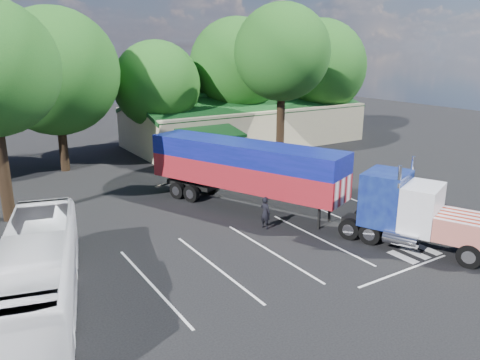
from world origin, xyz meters
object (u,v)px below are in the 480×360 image
semi_truck (283,176)px  bicycle (250,181)px  tour_bus (38,273)px  woman (265,213)px  silver_sedan (254,153)px

semi_truck → bicycle: (1.86, 6.30, -2.11)m
tour_bus → woman: bearing=25.1°
semi_truck → tour_bus: semi_truck is taller
semi_truck → woman: semi_truck is taller
bicycle → tour_bus: bearing=178.1°
semi_truck → silver_sedan: semi_truck is taller
woman → silver_sedan: size_ratio=0.41×
woman → tour_bus: 12.61m
semi_truck → tour_bus: size_ratio=1.83×
semi_truck → bicycle: bearing=50.6°
bicycle → silver_sedan: bearing=21.2°
woman → silver_sedan: bearing=-43.1°
bicycle → woman: bearing=-150.4°
semi_truck → woman: size_ratio=10.98×
semi_truck → bicycle: 6.90m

